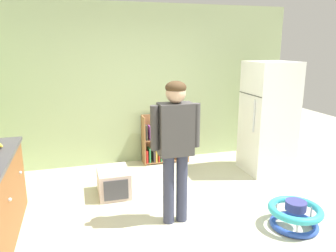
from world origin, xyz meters
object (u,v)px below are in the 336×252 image
Objects in this scene: refrigerator at (268,118)px; pet_carrier at (114,182)px; standing_person at (176,139)px; bookshelf at (161,141)px; baby_walker at (295,215)px.

refrigerator reaches higher than pet_carrier.
refrigerator is 2.22m from standing_person.
pet_carrier is at bearing -175.44° from refrigerator.
refrigerator is 1.85m from bookshelf.
pet_carrier is at bearing -132.01° from bookshelf.
standing_person reaches higher than bookshelf.
pet_carrier is (-1.87, 1.43, 0.02)m from baby_walker.
refrigerator reaches higher than bookshelf.
bookshelf is 0.51× the size of standing_person.
baby_walker is (-0.65, -1.63, -0.73)m from refrigerator.
refrigerator is 2.09× the size of bookshelf.
refrigerator is 2.62m from pet_carrier.
standing_person is 2.74× the size of baby_walker.
standing_person reaches higher than pet_carrier.
baby_walker is at bearing -37.38° from pet_carrier.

